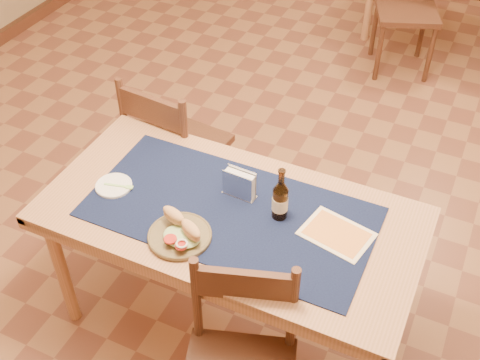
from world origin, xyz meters
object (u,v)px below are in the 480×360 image
at_px(beer_bottle, 280,200).
at_px(napkin_holder, 239,184).
at_px(chair_main_far, 175,147).
at_px(sandwich_plate, 181,233).
at_px(main_table, 230,226).

distance_m(beer_bottle, napkin_holder, 0.21).
relative_size(chair_main_far, sandwich_plate, 3.69).
bearing_deg(sandwich_plate, main_table, 62.69).
xyz_separation_m(chair_main_far, sandwich_plate, (0.49, -0.77, 0.29)).
bearing_deg(chair_main_far, sandwich_plate, -57.67).
height_order(sandwich_plate, beer_bottle, beer_bottle).
height_order(sandwich_plate, napkin_holder, napkin_holder).
xyz_separation_m(main_table, chair_main_far, (-0.60, 0.55, -0.17)).
bearing_deg(napkin_holder, main_table, -86.95).
xyz_separation_m(main_table, napkin_holder, (-0.01, 0.11, 0.15)).
bearing_deg(chair_main_far, beer_bottle, -31.57).
relative_size(main_table, sandwich_plate, 6.19).
relative_size(sandwich_plate, napkin_holder, 1.71).
height_order(chair_main_far, beer_bottle, beer_bottle).
bearing_deg(main_table, chair_main_far, 137.38).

